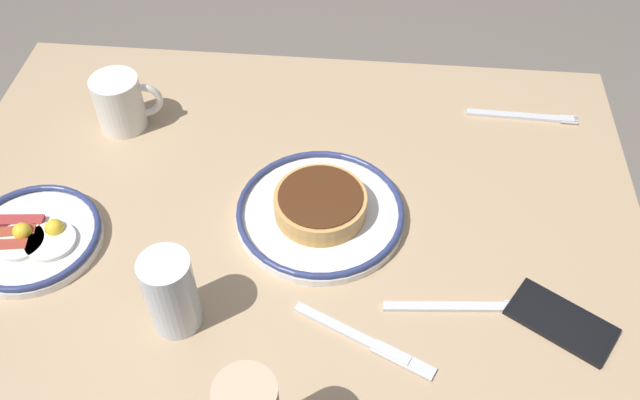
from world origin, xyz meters
TOP-DOWN VIEW (x-y plane):
  - dining_table at (0.00, 0.00)m, footprint 1.13×0.80m
  - plate_near_main at (-0.06, 0.02)m, footprint 0.27×0.27m
  - plate_center_pancakes at (0.38, 0.11)m, footprint 0.21×0.21m
  - coffee_mug at (0.31, -0.17)m, footprint 0.12×0.08m
  - drinking_glass at (0.12, 0.23)m, footprint 0.07×0.07m
  - cell_phone at (-0.41, 0.18)m, footprint 0.16×0.14m
  - fork_near at (-0.26, 0.17)m, footprint 0.21×0.03m
  - fork_far at (-0.40, -0.25)m, footprint 0.20×0.02m
  - butter_knife at (-0.13, 0.24)m, footprint 0.20×0.11m

SIDE VIEW (x-z plane):
  - dining_table at x=0.00m, z-range 0.30..1.05m
  - butter_knife at x=-0.13m, z-range 0.76..0.77m
  - fork_near at x=-0.26m, z-range 0.76..0.77m
  - fork_far at x=-0.40m, z-range 0.76..0.77m
  - cell_phone at x=-0.41m, z-range 0.76..0.77m
  - plate_center_pancakes at x=0.38m, z-range 0.75..0.79m
  - plate_near_main at x=-0.06m, z-range 0.75..0.80m
  - coffee_mug at x=0.31m, z-range 0.76..0.86m
  - drinking_glass at x=0.12m, z-range 0.75..0.88m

